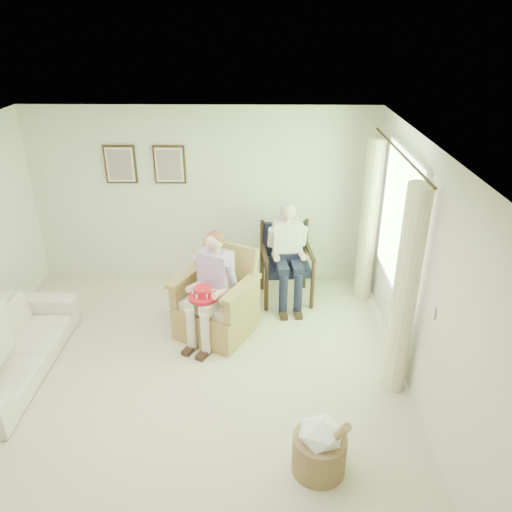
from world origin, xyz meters
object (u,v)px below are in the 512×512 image
object	(u,v)px
red_hat	(203,294)
hatbox	(320,446)
person_wicker	(214,281)
sofa	(10,349)
person_dark	(288,248)
wicker_armchair	(216,307)
wood_armchair	(287,259)

from	to	relation	value
red_hat	hatbox	world-z (taller)	red_hat
person_wicker	sofa	bearing A→B (deg)	-135.86
person_dark	hatbox	size ratio (longest dim) A/B	2.00
red_hat	hatbox	xyz separation A→B (m)	(1.22, -1.85, -0.45)
wicker_armchair	hatbox	distance (m)	2.44
wicker_armchair	person_dark	xyz separation A→B (m)	(0.92, 0.76, 0.49)
wicker_armchair	person_wicker	xyz separation A→B (m)	(-0.00, -0.15, 0.46)
wicker_armchair	sofa	bearing A→B (deg)	-132.54
person_dark	hatbox	world-z (taller)	person_dark
wicker_armchair	hatbox	world-z (taller)	wicker_armchair
red_hat	wood_armchair	bearing A→B (deg)	50.46
sofa	person_wicker	xyz separation A→B (m)	(2.25, 0.71, 0.51)
sofa	person_dark	xyz separation A→B (m)	(3.17, 1.62, 0.53)
red_hat	hatbox	distance (m)	2.26
sofa	hatbox	xyz separation A→B (m)	(3.35, -1.31, -0.03)
hatbox	person_dark	bearing A→B (deg)	93.63
wicker_armchair	person_dark	size ratio (longest dim) A/B	0.78
hatbox	wood_armchair	bearing A→B (deg)	93.42
sofa	hatbox	world-z (taller)	hatbox
person_wicker	red_hat	bearing A→B (deg)	-96.99
wicker_armchair	wood_armchair	bearing A→B (deg)	72.00
wood_armchair	wicker_armchair	bearing A→B (deg)	-140.75
wicker_armchair	person_dark	distance (m)	1.29
person_dark	sofa	bearing A→B (deg)	-159.16
wicker_armchair	person_dark	world-z (taller)	person_dark
person_wicker	red_hat	size ratio (longest dim) A/B	3.99
wicker_armchair	sofa	size ratio (longest dim) A/B	0.52
wicker_armchair	wood_armchair	xyz separation A→B (m)	(0.92, 0.93, 0.23)
wood_armchair	red_hat	world-z (taller)	wood_armchair
hatbox	wicker_armchair	bearing A→B (deg)	116.99
person_dark	hatbox	distance (m)	2.99
wicker_armchair	red_hat	xyz separation A→B (m)	(-0.12, -0.32, 0.38)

